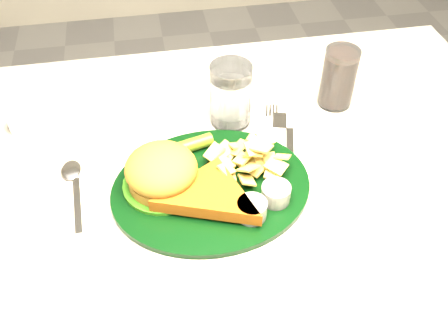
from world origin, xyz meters
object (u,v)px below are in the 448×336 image
at_px(table, 220,286).
at_px(cola_glass, 338,78).
at_px(water_glass, 231,95).
at_px(fork_napkin, 288,152).
at_px(dinner_plate, 211,174).

bearing_deg(table, cola_glass, 29.48).
height_order(water_glass, fork_napkin, water_glass).
xyz_separation_m(table, fork_napkin, (0.13, 0.02, 0.38)).
relative_size(dinner_plate, cola_glass, 2.76).
bearing_deg(cola_glass, fork_napkin, -135.23).
xyz_separation_m(table, dinner_plate, (-0.02, -0.04, 0.41)).
height_order(table, fork_napkin, fork_napkin).
bearing_deg(table, fork_napkin, 7.80).
distance_m(table, fork_napkin, 0.40).
xyz_separation_m(table, water_glass, (0.05, 0.13, 0.44)).
height_order(table, cola_glass, cola_glass).
bearing_deg(fork_napkin, table, -156.90).
bearing_deg(dinner_plate, fork_napkin, 16.64).
bearing_deg(dinner_plate, cola_glass, 29.05).
xyz_separation_m(table, cola_glass, (0.26, 0.15, 0.44)).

